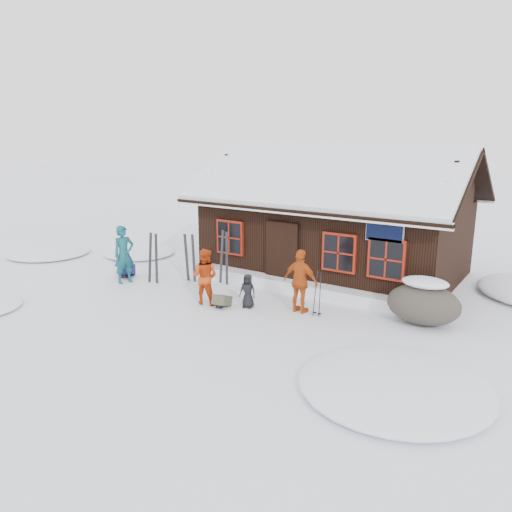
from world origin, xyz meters
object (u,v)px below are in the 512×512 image
object	(u,v)px
skier_crouched	(248,291)
skier_orange_right	(301,281)
backpack_blue	(127,272)
ski_pair_left	(153,259)
skier_orange_left	(205,276)
backpack_olive	(222,303)
skier_teal	(124,254)
boulder	(424,303)
ski_poles	(318,294)

from	to	relation	value
skier_crouched	skier_orange_right	bearing A→B (deg)	7.42
skier_crouched	backpack_blue	xyz separation A→B (m)	(-5.08, 0.24, -0.30)
skier_orange_right	ski_pair_left	bearing A→B (deg)	5.45
skier_orange_left	ski_pair_left	size ratio (longest dim) A/B	0.94
backpack_olive	skier_orange_right	bearing A→B (deg)	14.85
skier_teal	boulder	world-z (taller)	skier_teal
ski_poles	boulder	bearing A→B (deg)	22.58
skier_orange_left	backpack_olive	xyz separation A→B (m)	(0.59, -0.01, -0.66)
boulder	backpack_olive	world-z (taller)	boulder
backpack_olive	ski_poles	bearing A→B (deg)	10.11
skier_orange_left	backpack_blue	xyz separation A→B (m)	(-3.89, 0.63, -0.62)
skier_orange_right	skier_crouched	xyz separation A→B (m)	(-1.39, -0.46, -0.39)
ski_poles	skier_crouched	bearing A→B (deg)	-166.68
backpack_blue	backpack_olive	size ratio (longest dim) A/B	1.28
skier_orange_right	skier_crouched	distance (m)	1.51
boulder	skier_orange_right	bearing A→B (deg)	-161.29
skier_crouched	ski_poles	xyz separation A→B (m)	(1.90, 0.45, 0.12)
skier_orange_left	backpack_olive	bearing A→B (deg)	167.43
backpack_olive	boulder	bearing A→B (deg)	12.06
skier_crouched	backpack_blue	distance (m)	5.09
skier_crouched	ski_poles	size ratio (longest dim) A/B	0.75
ski_pair_left	ski_poles	size ratio (longest dim) A/B	1.33
skier_orange_right	backpack_blue	bearing A→B (deg)	5.05
skier_orange_right	skier_orange_left	bearing A→B (deg)	21.39
skier_teal	boulder	xyz separation A→B (m)	(8.99, 1.71, -0.39)
skier_orange_left	skier_teal	bearing A→B (deg)	-14.45
skier_crouched	backpack_olive	bearing A→B (deg)	-157.60
backpack_blue	backpack_olive	xyz separation A→B (m)	(4.48, -0.63, -0.04)
skier_orange_right	backpack_olive	distance (m)	2.28
boulder	ski_pair_left	size ratio (longest dim) A/B	1.08
skier_orange_right	skier_crouched	size ratio (longest dim) A/B	1.82
skier_crouched	boulder	bearing A→B (deg)	7.55
skier_teal	skier_orange_right	xyz separation A→B (m)	(6.02, 0.70, -0.06)
skier_crouched	boulder	distance (m)	4.60
skier_crouched	boulder	size ratio (longest dim) A/B	0.52
backpack_olive	skier_crouched	bearing A→B (deg)	24.93
skier_teal	ski_pair_left	bearing A→B (deg)	-42.58
ski_pair_left	backpack_olive	size ratio (longest dim) A/B	3.39
skier_crouched	boulder	world-z (taller)	boulder
skier_teal	ski_pair_left	xyz separation A→B (m)	(0.80, 0.48, -0.13)
ski_poles	backpack_blue	size ratio (longest dim) A/B	1.98
ski_pair_left	ski_poles	bearing A→B (deg)	2.32
skier_teal	boulder	size ratio (longest dim) A/B	1.01
skier_orange_left	ski_poles	xyz separation A→B (m)	(3.09, 0.84, -0.20)
skier_orange_left	skier_orange_right	size ratio (longest dim) A/B	0.92
skier_teal	skier_crouched	distance (m)	4.66
skier_orange_left	backpack_olive	world-z (taller)	skier_orange_left
ski_pair_left	boulder	bearing A→B (deg)	8.79
skier_crouched	ski_pair_left	distance (m)	3.85
boulder	ski_poles	size ratio (longest dim) A/B	1.44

